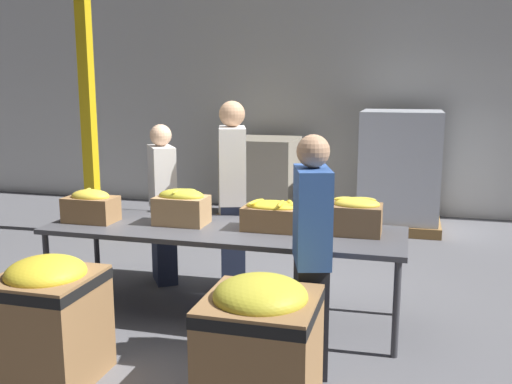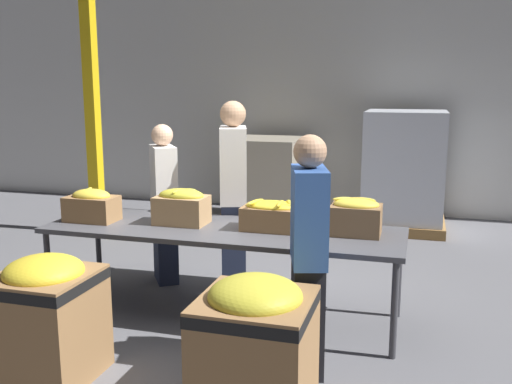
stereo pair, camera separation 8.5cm
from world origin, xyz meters
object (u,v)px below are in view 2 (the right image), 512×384
at_px(banana_box_1, 182,206).
at_px(pallet_stack_0, 266,179).
at_px(banana_box_2, 273,215).
at_px(donation_bin_0, 47,314).
at_px(volunteer_1, 308,257).
at_px(volunteer_2, 234,197).
at_px(donation_bin_1, 255,342).
at_px(sorting_table, 223,233).
at_px(support_pillar, 91,76).
at_px(volunteer_0, 164,205).
at_px(pallet_stack_1, 404,171).
at_px(banana_box_0, 92,205).
at_px(banana_box_3, 356,216).

distance_m(banana_box_1, pallet_stack_0, 3.48).
xyz_separation_m(banana_box_2, donation_bin_0, (-1.16, -1.34, -0.44)).
relative_size(volunteer_1, pallet_stack_0, 1.38).
height_order(volunteer_2, donation_bin_1, volunteer_2).
distance_m(banana_box_2, donation_bin_0, 1.83).
height_order(sorting_table, banana_box_2, banana_box_2).
relative_size(banana_box_1, pallet_stack_0, 0.37).
height_order(donation_bin_0, support_pillar, support_pillar).
xyz_separation_m(banana_box_2, volunteer_0, (-1.23, 0.61, -0.12)).
xyz_separation_m(banana_box_2, volunteer_2, (-0.53, 0.60, -0.00)).
bearing_deg(pallet_stack_0, pallet_stack_1, -1.38).
height_order(banana_box_0, pallet_stack_0, pallet_stack_0).
distance_m(volunteer_0, volunteer_1, 2.17).
relative_size(volunteer_0, volunteer_2, 0.87).
distance_m(sorting_table, volunteer_0, 1.06).
height_order(volunteer_0, donation_bin_1, volunteer_0).
bearing_deg(banana_box_2, banana_box_1, -178.87).
bearing_deg(donation_bin_0, banana_box_0, 108.25).
relative_size(banana_box_0, banana_box_3, 1.11).
xyz_separation_m(sorting_table, banana_box_2, (0.41, 0.06, 0.17)).
xyz_separation_m(banana_box_0, banana_box_1, (0.78, 0.12, 0.02)).
bearing_deg(volunteer_1, donation_bin_0, 93.71).
distance_m(volunteer_2, donation_bin_1, 2.14).
distance_m(volunteer_1, donation_bin_1, 0.70).
relative_size(volunteer_2, donation_bin_1, 2.12).
bearing_deg(pallet_stack_1, volunteer_1, -96.49).
height_order(volunteer_2, pallet_stack_0, volunteer_2).
bearing_deg(banana_box_3, volunteer_2, 154.85).
bearing_deg(banana_box_0, volunteer_2, 35.47).
height_order(donation_bin_0, pallet_stack_1, pallet_stack_1).
bearing_deg(donation_bin_1, support_pillar, 132.55).
bearing_deg(pallet_stack_0, banana_box_2, -73.98).
xyz_separation_m(banana_box_3, volunteer_0, (-1.89, 0.56, -0.14)).
xyz_separation_m(banana_box_1, volunteer_2, (0.25, 0.61, -0.03)).
height_order(banana_box_0, donation_bin_1, banana_box_0).
xyz_separation_m(donation_bin_0, donation_bin_1, (1.40, -0.00, -0.00)).
xyz_separation_m(sorting_table, pallet_stack_0, (-0.58, 3.50, -0.14)).
bearing_deg(donation_bin_1, volunteer_2, 111.73).
xyz_separation_m(donation_bin_1, pallet_stack_0, (-1.23, 4.78, 0.13)).
bearing_deg(donation_bin_0, pallet_stack_0, 87.98).
distance_m(sorting_table, volunteer_2, 0.69).
xyz_separation_m(support_pillar, pallet_stack_0, (1.88, 1.39, -1.43)).
xyz_separation_m(pallet_stack_0, pallet_stack_1, (1.90, -0.05, 0.20)).
xyz_separation_m(volunteer_1, support_pillar, (-3.31, 2.82, 1.21)).
xyz_separation_m(banana_box_3, donation_bin_1, (-0.41, -1.39, -0.47)).
bearing_deg(donation_bin_1, banana_box_2, 100.40).
bearing_deg(banana_box_0, banana_box_3, 4.59).
height_order(banana_box_1, banana_box_2, banana_box_1).
relative_size(banana_box_0, pallet_stack_0, 0.37).
bearing_deg(banana_box_3, banana_box_0, -175.41).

